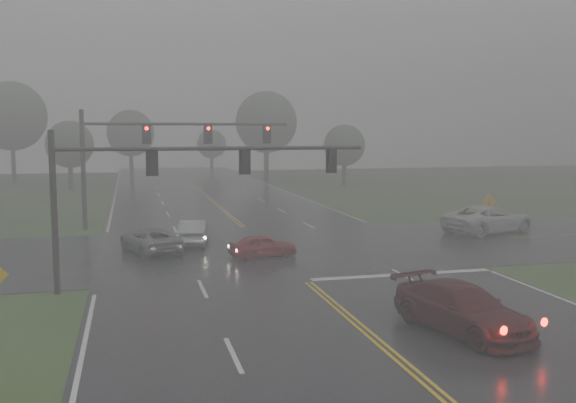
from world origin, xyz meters
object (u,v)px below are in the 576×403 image
object	(u,v)px
pickup_white	(488,233)
signal_gantry_far	(149,145)
car_grey	(151,252)
sedan_silver	(194,244)
signal_gantry_near	(158,177)
sedan_maroon	(462,332)
sedan_red	(263,257)

from	to	relation	value
pickup_white	signal_gantry_far	xyz separation A→B (m)	(-20.68, 7.62, 5.48)
car_grey	signal_gantry_far	bearing A→B (deg)	-110.52
car_grey	pickup_white	bearing A→B (deg)	165.76
sedan_silver	signal_gantry_far	world-z (taller)	signal_gantry_far
car_grey	signal_gantry_near	distance (m)	9.16
sedan_maroon	signal_gantry_far	world-z (taller)	signal_gantry_far
pickup_white	signal_gantry_far	distance (m)	22.71
signal_gantry_near	sedan_silver	bearing A→B (deg)	76.49
sedan_maroon	signal_gantry_far	distance (m)	27.49
sedan_red	sedan_silver	xyz separation A→B (m)	(-3.06, 4.64, 0.00)
sedan_red	sedan_silver	bearing A→B (deg)	24.21
pickup_white	sedan_red	bearing A→B (deg)	88.52
pickup_white	signal_gantry_near	xyz separation A→B (m)	(-20.88, -9.46, 4.60)
sedan_maroon	signal_gantry_near	xyz separation A→B (m)	(-9.17, 8.32, 4.60)
signal_gantry_near	signal_gantry_far	distance (m)	17.10
pickup_white	signal_gantry_far	size ratio (longest dim) A/B	0.45
sedan_red	pickup_white	size ratio (longest dim) A/B	0.56
car_grey	signal_gantry_near	bearing A→B (deg)	72.51
pickup_white	signal_gantry_near	bearing A→B (deg)	97.44
pickup_white	sedan_silver	bearing A→B (deg)	71.94
sedan_silver	signal_gantry_near	world-z (taller)	signal_gantry_near
sedan_silver	signal_gantry_near	bearing A→B (deg)	87.12
sedan_maroon	signal_gantry_far	xyz separation A→B (m)	(-8.97, 25.40, 5.48)
sedan_maroon	car_grey	world-z (taller)	sedan_maroon
sedan_red	sedan_maroon	bearing A→B (deg)	-173.66
sedan_silver	signal_gantry_near	distance (m)	11.10
sedan_red	car_grey	size ratio (longest dim) A/B	0.73
sedan_red	car_grey	xyz separation A→B (m)	(-5.55, 2.73, 0.00)
sedan_maroon	sedan_red	size ratio (longest dim) A/B	1.52
signal_gantry_far	pickup_white	bearing A→B (deg)	-20.24
sedan_red	signal_gantry_near	bearing A→B (deg)	124.55
pickup_white	sedan_maroon	bearing A→B (deg)	129.70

